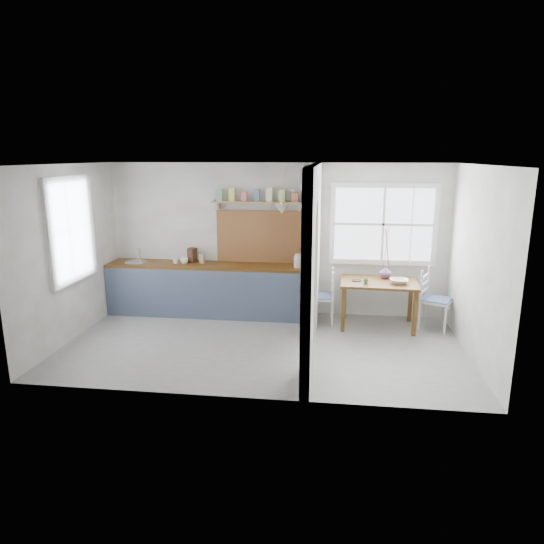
# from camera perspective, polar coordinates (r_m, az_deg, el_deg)

# --- Properties ---
(floor) EXTENTS (5.80, 3.20, 0.01)m
(floor) POSITION_cam_1_polar(r_m,az_deg,el_deg) (7.21, -1.06, -8.59)
(floor) COLOR gray
(floor) RESTS_ON ground
(ceiling) EXTENTS (5.80, 3.20, 0.01)m
(ceiling) POSITION_cam_1_polar(r_m,az_deg,el_deg) (6.67, -1.16, 12.55)
(ceiling) COLOR silver
(ceiling) RESTS_ON walls
(walls) EXTENTS (5.81, 3.21, 2.60)m
(walls) POSITION_cam_1_polar(r_m,az_deg,el_deg) (6.82, -1.11, 1.57)
(walls) COLOR silver
(walls) RESTS_ON floor
(partition) EXTENTS (0.12, 3.20, 2.60)m
(partition) POSITION_cam_1_polar(r_m,az_deg,el_deg) (6.79, 4.82, 2.76)
(partition) COLOR silver
(partition) RESTS_ON floor
(kitchen_window) EXTENTS (0.10, 1.16, 1.50)m
(kitchen_window) POSITION_cam_1_polar(r_m,az_deg,el_deg) (7.71, -22.80, 4.55)
(kitchen_window) COLOR white
(kitchen_window) RESTS_ON walls
(nook_window) EXTENTS (1.76, 0.10, 1.30)m
(nook_window) POSITION_cam_1_polar(r_m,az_deg,el_deg) (8.28, 12.97, 5.47)
(nook_window) COLOR white
(nook_window) RESTS_ON walls
(counter) EXTENTS (3.50, 0.60, 0.90)m
(counter) POSITION_cam_1_polar(r_m,az_deg,el_deg) (8.51, -7.34, -1.95)
(counter) COLOR #543411
(counter) RESTS_ON floor
(sink) EXTENTS (0.40, 0.40, 0.02)m
(sink) POSITION_cam_1_polar(r_m,az_deg,el_deg) (8.79, -15.70, 1.07)
(sink) COLOR silver
(sink) RESTS_ON counter
(backsplash) EXTENTS (1.65, 0.03, 0.90)m
(backsplash) POSITION_cam_1_polar(r_m,az_deg,el_deg) (8.37, -0.95, 4.17)
(backsplash) COLOR brown
(backsplash) RESTS_ON walls
(shelf) EXTENTS (1.75, 0.20, 0.21)m
(shelf) POSITION_cam_1_polar(r_m,az_deg,el_deg) (8.21, -1.05, 8.59)
(shelf) COLOR #91694D
(shelf) RESTS_ON walls
(pendant_lamp) EXTENTS (0.26, 0.26, 0.16)m
(pendant_lamp) POSITION_cam_1_polar(r_m,az_deg,el_deg) (7.84, 1.19, 7.44)
(pendant_lamp) COLOR beige
(pendant_lamp) RESTS_ON ceiling
(utensil_rail) EXTENTS (0.02, 0.50, 0.02)m
(utensil_rail) POSITION_cam_1_polar(r_m,az_deg,el_deg) (7.62, 4.42, 3.95)
(utensil_rail) COLOR silver
(utensil_rail) RESTS_ON partition
(dining_table) EXTENTS (1.24, 0.86, 0.75)m
(dining_table) POSITION_cam_1_polar(r_m,az_deg,el_deg) (8.03, 12.35, -3.70)
(dining_table) COLOR #543411
(dining_table) RESTS_ON floor
(chair_left) EXTENTS (0.43, 0.43, 0.90)m
(chair_left) POSITION_cam_1_polar(r_m,az_deg,el_deg) (8.06, 5.79, -2.82)
(chair_left) COLOR silver
(chair_left) RESTS_ON floor
(chair_right) EXTENTS (0.59, 0.59, 0.97)m
(chair_right) POSITION_cam_1_polar(r_m,az_deg,el_deg) (8.17, 18.78, -3.05)
(chair_right) COLOR silver
(chair_right) RESTS_ON floor
(kettle) EXTENTS (0.23, 0.21, 0.23)m
(kettle) POSITION_cam_1_polar(r_m,az_deg,el_deg) (8.05, 3.08, 1.35)
(kettle) COLOR white
(kettle) RESTS_ON counter
(mug_a) EXTENTS (0.14, 0.14, 0.10)m
(mug_a) POSITION_cam_1_polar(r_m,az_deg,el_deg) (8.51, -11.28, 1.32)
(mug_a) COLOR silver
(mug_a) RESTS_ON counter
(mug_b) EXTENTS (0.17, 0.17, 0.10)m
(mug_b) POSITION_cam_1_polar(r_m,az_deg,el_deg) (8.48, -10.28, 1.32)
(mug_b) COLOR white
(mug_b) RESTS_ON counter
(knife_block) EXTENTS (0.15, 0.18, 0.25)m
(knife_block) POSITION_cam_1_polar(r_m,az_deg,el_deg) (8.55, -9.36, 1.98)
(knife_block) COLOR #452516
(knife_block) RESTS_ON counter
(jar) EXTENTS (0.13, 0.13, 0.16)m
(jar) POSITION_cam_1_polar(r_m,az_deg,el_deg) (8.47, -8.22, 1.59)
(jar) COLOR #9D8656
(jar) RESTS_ON counter
(towel_magenta) EXTENTS (0.02, 0.03, 0.50)m
(towel_magenta) POSITION_cam_1_polar(r_m,az_deg,el_deg) (7.97, 4.08, -4.32)
(towel_magenta) COLOR #B23050
(towel_magenta) RESTS_ON counter
(towel_orange) EXTENTS (0.02, 0.03, 0.55)m
(towel_orange) POSITION_cam_1_polar(r_m,az_deg,el_deg) (7.96, 4.07, -4.52)
(towel_orange) COLOR #C98812
(towel_orange) RESTS_ON counter
(bowl) EXTENTS (0.29, 0.29, 0.07)m
(bowl) POSITION_cam_1_polar(r_m,az_deg,el_deg) (7.88, 14.71, -1.05)
(bowl) COLOR white
(bowl) RESTS_ON dining_table
(table_cup) EXTENTS (0.10, 0.10, 0.08)m
(table_cup) POSITION_cam_1_polar(r_m,az_deg,el_deg) (7.74, 10.98, -1.07)
(table_cup) COLOR #4D894B
(table_cup) RESTS_ON dining_table
(plate) EXTENTS (0.18, 0.18, 0.01)m
(plate) POSITION_cam_1_polar(r_m,az_deg,el_deg) (7.89, 9.93, -1.00)
(plate) COLOR black
(plate) RESTS_ON dining_table
(vase) EXTENTS (0.26, 0.26, 0.21)m
(vase) POSITION_cam_1_polar(r_m,az_deg,el_deg) (8.14, 13.20, 0.00)
(vase) COLOR #69457C
(vase) RESTS_ON dining_table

